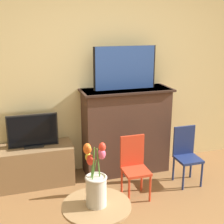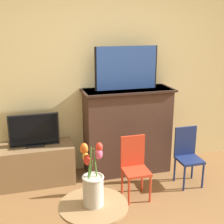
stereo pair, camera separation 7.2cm
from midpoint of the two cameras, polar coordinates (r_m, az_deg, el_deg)
wall_back at (r=3.96m, az=-1.72°, el=8.21°), size 8.00×0.06×2.70m
fireplace_mantel at (r=4.01m, az=3.31°, el=-3.29°), size 1.14×0.45×1.10m
painting at (r=3.82m, az=3.21°, el=8.04°), size 0.79×0.03×0.52m
tv_stand at (r=3.93m, az=-13.10°, el=-9.28°), size 0.89×0.40×0.48m
tv_monitor at (r=3.77m, az=-13.52°, el=-3.35°), size 0.58×0.12×0.40m
chair_red at (r=3.51m, az=4.74°, el=-9.46°), size 0.28×0.28×0.70m
chair_blue at (r=3.88m, az=14.15°, el=-7.29°), size 0.28×0.28×0.70m
vase_tulips at (r=2.37m, az=-2.66°, el=-12.92°), size 0.17×0.19×0.50m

